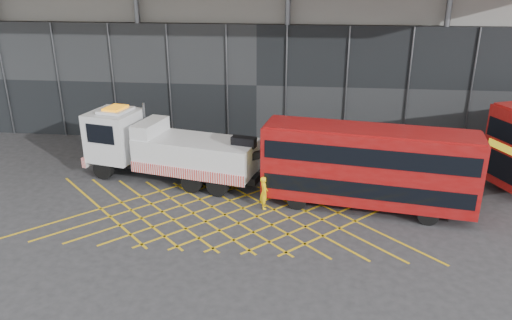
# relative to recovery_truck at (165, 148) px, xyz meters

# --- Properties ---
(ground_plane) EXTENTS (120.00, 120.00, 0.00)m
(ground_plane) POSITION_rel_recovery_truck_xyz_m (2.49, -4.08, -1.90)
(ground_plane) COLOR #2B2B2E
(road_markings) EXTENTS (19.96, 7.16, 0.01)m
(road_markings) POSITION_rel_recovery_truck_xyz_m (4.09, -4.08, -1.90)
(road_markings) COLOR gold
(road_markings) RESTS_ON ground_plane
(construction_building) EXTENTS (55.00, 23.97, 18.00)m
(construction_building) POSITION_rel_recovery_truck_xyz_m (4.41, 14.31, 7.07)
(construction_building) COLOR gray
(construction_building) RESTS_ON ground_plane
(recovery_truck) EXTENTS (11.84, 5.01, 4.12)m
(recovery_truck) POSITION_rel_recovery_truck_xyz_m (0.00, 0.00, 0.00)
(recovery_truck) COLOR black
(recovery_truck) RESTS_ON ground_plane
(bus_towed) EXTENTS (10.66, 4.01, 4.24)m
(bus_towed) POSITION_rel_recovery_truck_xyz_m (11.05, -2.53, 0.45)
(bus_towed) COLOR maroon
(bus_towed) RESTS_ON ground_plane
(worker) EXTENTS (0.54, 0.71, 1.73)m
(worker) POSITION_rel_recovery_truck_xyz_m (5.96, -3.13, -1.04)
(worker) COLOR yellow
(worker) RESTS_ON ground_plane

